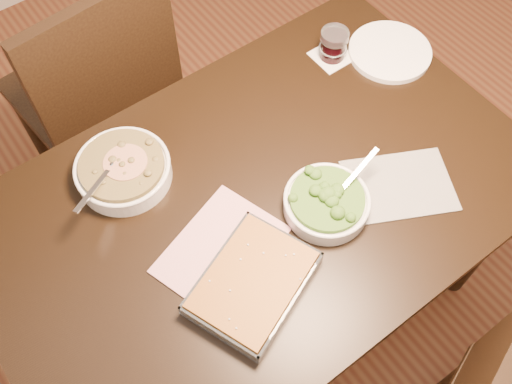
{
  "coord_description": "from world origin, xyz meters",
  "views": [
    {
      "loc": [
        -0.44,
        -0.58,
        1.99
      ],
      "look_at": [
        -0.02,
        -0.01,
        0.8
      ],
      "focal_mm": 40.0,
      "sensor_mm": 36.0,
      "label": 1
    }
  ],
  "objects_px": {
    "wine_tumbler": "(334,44)",
    "chair_far": "(100,91)",
    "stew_bowl": "(123,170)",
    "baking_dish": "(253,283)",
    "dinner_plate": "(390,52)",
    "broccoli_bowl": "(327,202)",
    "table": "(261,214)"
  },
  "relations": [
    {
      "from": "wine_tumbler",
      "to": "chair_far",
      "type": "relative_size",
      "value": 0.09
    },
    {
      "from": "chair_far",
      "to": "table",
      "type": "bearing_deg",
      "value": 93.9
    },
    {
      "from": "stew_bowl",
      "to": "dinner_plate",
      "type": "xyz_separation_m",
      "value": [
        0.85,
        -0.09,
        -0.03
      ]
    },
    {
      "from": "broccoli_bowl",
      "to": "baking_dish",
      "type": "xyz_separation_m",
      "value": [
        -0.27,
        -0.06,
        -0.0
      ]
    },
    {
      "from": "table",
      "to": "wine_tumbler",
      "type": "xyz_separation_m",
      "value": [
        0.46,
        0.26,
        0.15
      ]
    },
    {
      "from": "stew_bowl",
      "to": "baking_dish",
      "type": "relative_size",
      "value": 0.73
    },
    {
      "from": "broccoli_bowl",
      "to": "chair_far",
      "type": "bearing_deg",
      "value": 104.81
    },
    {
      "from": "table",
      "to": "chair_far",
      "type": "bearing_deg",
      "value": 99.09
    },
    {
      "from": "wine_tumbler",
      "to": "chair_far",
      "type": "bearing_deg",
      "value": 140.81
    },
    {
      "from": "baking_dish",
      "to": "wine_tumbler",
      "type": "bearing_deg",
      "value": 14.34
    },
    {
      "from": "stew_bowl",
      "to": "table",
      "type": "bearing_deg",
      "value": -46.08
    },
    {
      "from": "table",
      "to": "wine_tumbler",
      "type": "relative_size",
      "value": 15.43
    },
    {
      "from": "wine_tumbler",
      "to": "dinner_plate",
      "type": "distance_m",
      "value": 0.18
    },
    {
      "from": "chair_far",
      "to": "dinner_plate",
      "type": "bearing_deg",
      "value": 136.82
    },
    {
      "from": "broccoli_bowl",
      "to": "chair_far",
      "type": "relative_size",
      "value": 0.24
    },
    {
      "from": "broccoli_bowl",
      "to": "dinner_plate",
      "type": "bearing_deg",
      "value": 30.57
    },
    {
      "from": "dinner_plate",
      "to": "chair_far",
      "type": "xyz_separation_m",
      "value": [
        -0.72,
        0.56,
        -0.2
      ]
    },
    {
      "from": "dinner_plate",
      "to": "chair_far",
      "type": "bearing_deg",
      "value": 142.01
    },
    {
      "from": "wine_tumbler",
      "to": "dinner_plate",
      "type": "bearing_deg",
      "value": -32.84
    },
    {
      "from": "baking_dish",
      "to": "dinner_plate",
      "type": "distance_m",
      "value": 0.84
    },
    {
      "from": "table",
      "to": "baking_dish",
      "type": "height_order",
      "value": "baking_dish"
    },
    {
      "from": "stew_bowl",
      "to": "chair_far",
      "type": "height_order",
      "value": "chair_far"
    },
    {
      "from": "baking_dish",
      "to": "dinner_plate",
      "type": "bearing_deg",
      "value": 3.31
    },
    {
      "from": "table",
      "to": "stew_bowl",
      "type": "bearing_deg",
      "value": 133.92
    },
    {
      "from": "table",
      "to": "broccoli_bowl",
      "type": "distance_m",
      "value": 0.21
    },
    {
      "from": "broccoli_bowl",
      "to": "dinner_plate",
      "type": "distance_m",
      "value": 0.57
    },
    {
      "from": "chair_far",
      "to": "wine_tumbler",
      "type": "bearing_deg",
      "value": 135.62
    },
    {
      "from": "table",
      "to": "wine_tumbler",
      "type": "distance_m",
      "value": 0.54
    },
    {
      "from": "broccoli_bowl",
      "to": "dinner_plate",
      "type": "height_order",
      "value": "broccoli_bowl"
    },
    {
      "from": "table",
      "to": "baking_dish",
      "type": "distance_m",
      "value": 0.27
    },
    {
      "from": "table",
      "to": "dinner_plate",
      "type": "xyz_separation_m",
      "value": [
        0.6,
        0.17,
        0.1
      ]
    },
    {
      "from": "baking_dish",
      "to": "dinner_plate",
      "type": "height_order",
      "value": "baking_dish"
    }
  ]
}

